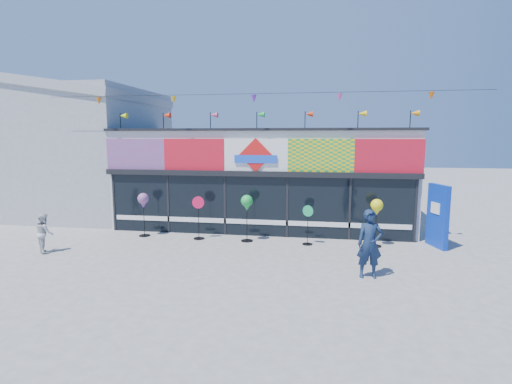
% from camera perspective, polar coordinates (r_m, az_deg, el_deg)
% --- Properties ---
extents(ground, '(80.00, 80.00, 0.00)m').
position_cam_1_polar(ground, '(12.22, -2.67, -10.14)').
color(ground, slate).
rests_on(ground, ground).
extents(kite_shop, '(16.00, 5.70, 5.31)m').
position_cam_1_polar(kite_shop, '(17.55, 1.31, 2.25)').
color(kite_shop, silver).
rests_on(kite_shop, ground).
extents(neighbour_building, '(8.18, 7.20, 6.87)m').
position_cam_1_polar(neighbour_building, '(22.18, -24.91, 5.70)').
color(neighbour_building, '#A9ACAE').
rests_on(neighbour_building, ground).
extents(blue_sign, '(0.48, 1.09, 2.17)m').
position_cam_1_polar(blue_sign, '(15.03, 24.53, -3.12)').
color(blue_sign, '#0B33B0').
rests_on(blue_sign, ground).
extents(spinner_0, '(0.42, 0.42, 1.67)m').
position_cam_1_polar(spinner_0, '(15.73, -15.80, -1.34)').
color(spinner_0, black).
rests_on(spinner_0, ground).
extents(spinner_1, '(0.45, 0.41, 1.60)m').
position_cam_1_polar(spinner_1, '(14.94, -8.21, -3.50)').
color(spinner_1, black).
rests_on(spinner_1, ground).
extents(spinner_2, '(0.43, 0.43, 1.71)m').
position_cam_1_polar(spinner_2, '(14.38, -1.32, -1.76)').
color(spinner_2, black).
rests_on(spinner_2, ground).
extents(spinner_3, '(0.38, 0.36, 1.40)m').
position_cam_1_polar(spinner_3, '(14.16, 7.40, -4.55)').
color(spinner_3, black).
rests_on(spinner_3, ground).
extents(spinner_4, '(0.42, 0.42, 1.67)m').
position_cam_1_polar(spinner_4, '(14.29, 16.87, -2.29)').
color(spinner_4, black).
rests_on(spinner_4, ground).
extents(adult_man, '(0.73, 0.53, 1.86)m').
position_cam_1_polar(adult_man, '(11.21, 15.93, -7.14)').
color(adult_man, '#152543').
rests_on(adult_man, ground).
extents(child, '(0.71, 0.70, 1.30)m').
position_cam_1_polar(child, '(14.88, -27.98, -5.18)').
color(child, silver).
rests_on(child, ground).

